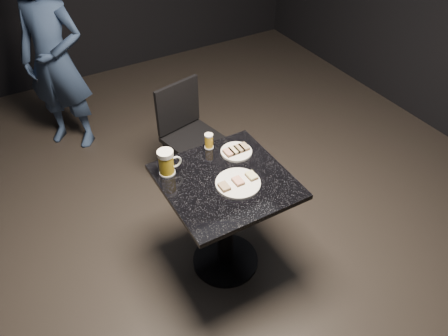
{
  "coord_description": "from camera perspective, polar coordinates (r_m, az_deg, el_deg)",
  "views": [
    {
      "loc": [
        -0.93,
        -1.59,
        2.42
      ],
      "look_at": [
        0.0,
        0.02,
        0.82
      ],
      "focal_mm": 35.0,
      "sensor_mm": 36.0,
      "label": 1
    }
  ],
  "objects": [
    {
      "name": "patron",
      "position": [
        3.86,
        -21.26,
        12.95
      ],
      "size": [
        0.68,
        0.66,
        1.57
      ],
      "primitive_type": "imported",
      "rotation": [
        0.0,
        0.0,
        -0.74
      ],
      "color": "navy",
      "rests_on": "floor"
    },
    {
      "name": "chair",
      "position": [
        3.28,
        -4.67,
        4.78
      ],
      "size": [
        0.45,
        0.45,
        0.86
      ],
      "color": "black",
      "rests_on": "floor"
    },
    {
      "name": "plate_large",
      "position": [
        2.45,
        1.84,
        -2.0
      ],
      "size": [
        0.26,
        0.26,
        0.01
      ],
      "primitive_type": "cylinder",
      "color": "white",
      "rests_on": "table"
    },
    {
      "name": "plate_small",
      "position": [
        2.66,
        1.62,
        2.14
      ],
      "size": [
        0.19,
        0.19,
        0.01
      ],
      "primitive_type": "cylinder",
      "color": "white",
      "rests_on": "table"
    },
    {
      "name": "canapes_on_plate_small",
      "position": [
        2.65,
        1.62,
        2.41
      ],
      "size": [
        0.16,
        0.07,
        0.02
      ],
      "color": "#4C3521",
      "rests_on": "plate_small"
    },
    {
      "name": "beer_mug",
      "position": [
        2.49,
        -7.5,
        0.74
      ],
      "size": [
        0.14,
        0.09,
        0.16
      ],
      "color": "white",
      "rests_on": "table"
    },
    {
      "name": "floor",
      "position": [
        3.04,
        0.19,
        -12.03
      ],
      "size": [
        6.0,
        6.0,
        0.0
      ],
      "primitive_type": "plane",
      "color": "black",
      "rests_on": "ground"
    },
    {
      "name": "beer_tumbler",
      "position": [
        2.68,
        -1.99,
        3.55
      ],
      "size": [
        0.06,
        0.06,
        0.1
      ],
      "color": "silver",
      "rests_on": "table"
    },
    {
      "name": "table",
      "position": [
        2.65,
        0.22,
        -5.37
      ],
      "size": [
        0.7,
        0.7,
        0.75
      ],
      "color": "black",
      "rests_on": "floor"
    },
    {
      "name": "canapes_on_plate_large",
      "position": [
        2.44,
        1.85,
        -1.72
      ],
      "size": [
        0.23,
        0.07,
        0.02
      ],
      "color": "#4C3521",
      "rests_on": "plate_large"
    }
  ]
}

